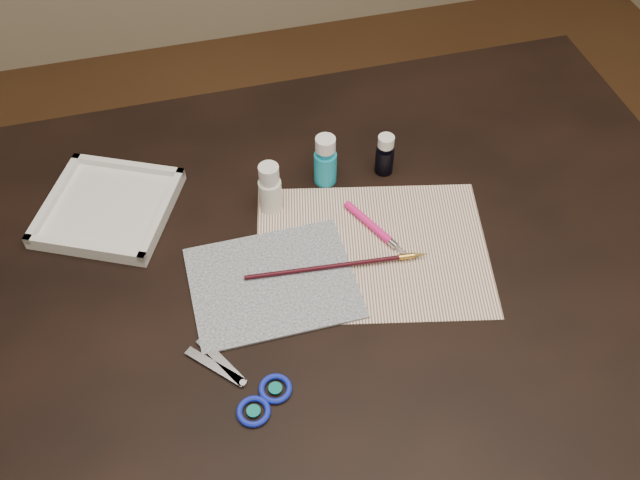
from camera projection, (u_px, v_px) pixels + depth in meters
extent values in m
cube|color=#422614|center=(320.00, 463.00, 1.67)|extent=(3.50, 3.50, 0.02)
cube|color=black|center=(320.00, 382.00, 1.38)|extent=(1.30, 0.90, 0.75)
cube|color=white|center=(372.00, 250.00, 1.10)|extent=(0.41, 0.35, 0.00)
cube|color=#131B33|center=(273.00, 282.00, 1.06)|extent=(0.24, 0.19, 0.00)
cylinder|color=white|center=(270.00, 188.00, 1.13)|extent=(0.04, 0.04, 0.09)
cylinder|color=#1798BB|center=(325.00, 160.00, 1.17)|extent=(0.04, 0.04, 0.09)
cylinder|color=black|center=(385.00, 154.00, 1.19)|extent=(0.04, 0.04, 0.08)
cube|color=white|center=(108.00, 207.00, 1.15)|extent=(0.26, 0.26, 0.02)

